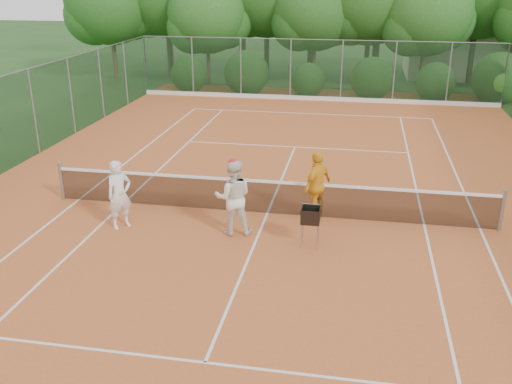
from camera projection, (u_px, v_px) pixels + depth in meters
ground at (267, 214)px, 15.40m from camera, size 120.00×120.00×0.00m
clay_court at (267, 214)px, 15.39m from camera, size 18.00×36.00×0.02m
club_building at (473, 52)px, 35.36m from camera, size 8.00×5.00×3.00m
tennis_net at (267, 196)px, 15.20m from camera, size 11.97×0.10×1.10m
player_white at (120, 195)px, 14.29m from camera, size 0.75×0.76×1.76m
player_center_grp at (233, 197)px, 13.92m from camera, size 1.06×0.90×1.94m
player_yellow at (317, 185)px, 14.83m from camera, size 0.92×1.15×1.83m
ball_hopper at (311, 216)px, 13.33m from camera, size 0.42×0.42×0.97m
stray_ball_a at (317, 110)px, 26.94m from camera, size 0.07×0.07×0.07m
stray_ball_b at (281, 112)px, 26.37m from camera, size 0.07×0.07×0.07m
stray_ball_c at (299, 114)px, 26.05m from camera, size 0.07×0.07×0.07m
court_markings at (267, 214)px, 15.39m from camera, size 11.03×23.83×0.01m
fence_back at (316, 70)px, 28.61m from camera, size 18.07×0.07×3.00m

